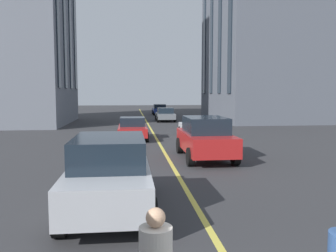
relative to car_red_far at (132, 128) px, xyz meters
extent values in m
cube|color=#D8C64C|center=(-0.03, -1.54, -0.70)|extent=(80.00, 0.16, 0.01)
cube|color=#B21E1E|center=(-0.05, 0.00, -0.12)|extent=(3.90, 1.75, 0.55)
cube|color=#19232D|center=(0.15, 0.00, 0.43)|extent=(1.64, 1.54, 0.55)
cylinder|color=black|center=(-1.34, -0.84, -0.40)|extent=(0.60, 0.21, 0.60)
cylinder|color=black|center=(-1.34, 0.84, -0.40)|extent=(0.60, 0.21, 0.60)
cylinder|color=black|center=(1.24, -0.84, -0.40)|extent=(0.60, 0.21, 0.60)
cylinder|color=black|center=(1.24, 0.84, -0.40)|extent=(0.60, 0.21, 0.60)
cube|color=#B7BABF|center=(-13.65, 0.68, 0.08)|extent=(4.70, 1.95, 0.80)
cube|color=#19232D|center=(-13.65, 0.68, 0.83)|extent=(2.59, 1.72, 0.70)
cylinder|color=black|center=(-15.20, -0.26, -0.32)|extent=(0.76, 0.27, 0.76)
cylinder|color=black|center=(-15.20, 1.62, -0.32)|extent=(0.76, 0.27, 0.76)
cylinder|color=black|center=(-12.10, -0.26, -0.32)|extent=(0.76, 0.27, 0.76)
cylinder|color=black|center=(-12.10, 1.62, -0.32)|extent=(0.76, 0.27, 0.76)
cube|color=#B21E1E|center=(-6.97, -3.19, 0.08)|extent=(4.70, 1.95, 0.80)
cube|color=#19232D|center=(-6.97, -3.19, 0.83)|extent=(2.59, 1.72, 0.70)
cylinder|color=black|center=(-5.42, -2.26, -0.32)|extent=(0.76, 0.27, 0.76)
cylinder|color=black|center=(-5.42, -4.13, -0.32)|extent=(0.76, 0.27, 0.76)
cylinder|color=black|center=(-8.52, -2.26, -0.32)|extent=(0.76, 0.27, 0.76)
cylinder|color=black|center=(-8.52, -4.13, -0.32)|extent=(0.76, 0.27, 0.76)
cube|color=navy|center=(24.77, -3.80, -0.12)|extent=(3.90, 1.75, 0.55)
cube|color=#19232D|center=(24.58, -3.80, 0.43)|extent=(1.64, 1.54, 0.55)
cylinder|color=black|center=(26.06, -2.96, -0.40)|extent=(0.60, 0.21, 0.60)
cylinder|color=black|center=(26.06, -4.64, -0.40)|extent=(0.60, 0.21, 0.60)
cylinder|color=black|center=(23.48, -2.96, -0.40)|extent=(0.60, 0.21, 0.60)
cylinder|color=black|center=(23.48, -4.64, -0.40)|extent=(0.60, 0.21, 0.60)
cube|color=silver|center=(0.76, -4.20, -0.12)|extent=(3.90, 1.75, 0.55)
cube|color=#19232D|center=(0.57, -4.20, 0.43)|extent=(1.64, 1.54, 0.55)
cylinder|color=black|center=(2.05, -3.36, -0.40)|extent=(0.60, 0.21, 0.60)
cylinder|color=black|center=(2.05, -5.04, -0.40)|extent=(0.60, 0.21, 0.60)
cylinder|color=black|center=(-0.52, -3.36, -0.40)|extent=(0.60, 0.21, 0.60)
cylinder|color=black|center=(-0.52, -5.04, -0.40)|extent=(0.60, 0.21, 0.60)
cube|color=slate|center=(13.78, -3.46, -0.12)|extent=(3.90, 1.75, 0.55)
cube|color=#19232D|center=(13.59, -3.46, 0.43)|extent=(1.64, 1.54, 0.55)
cylinder|color=black|center=(15.07, -2.62, -0.40)|extent=(0.60, 0.21, 0.60)
cylinder|color=black|center=(15.07, -4.30, -0.40)|extent=(0.60, 0.21, 0.60)
cylinder|color=black|center=(12.50, -2.62, -0.40)|extent=(0.60, 0.21, 0.60)
cylinder|color=black|center=(12.50, -4.30, -0.40)|extent=(0.60, 0.21, 0.60)
sphere|color=tan|center=(-18.68, -0.11, 0.90)|extent=(0.22, 0.22, 0.22)
cube|color=#19232D|center=(16.99, 5.91, 11.83)|extent=(1.10, 0.10, 18.31)
cube|color=#565B66|center=(15.22, -14.09, 9.55)|extent=(14.83, 10.10, 20.49)
cube|color=#19232D|center=(9.66, -8.99, 9.96)|extent=(1.10, 0.10, 15.58)
cube|color=#19232D|center=(13.36, -8.99, 9.96)|extent=(1.10, 0.10, 15.58)
cube|color=#19232D|center=(17.07, -8.99, 9.96)|extent=(1.10, 0.10, 15.58)
cube|color=#19232D|center=(20.78, -8.99, 9.96)|extent=(1.10, 0.10, 15.58)
camera|label=1|loc=(-22.49, 0.16, 2.28)|focal=37.95mm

